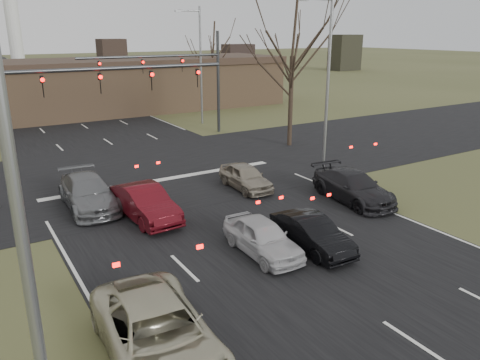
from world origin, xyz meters
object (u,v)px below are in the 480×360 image
object	(u,v)px
car_black_hatch	(312,233)
streetlight_left	(33,213)
mast_arm_far	(186,71)
streetlight_right_far	(199,60)
car_silver_ahead	(246,177)
car_red_ahead	(145,203)
car_white_sedan	(262,237)
car_charcoal_sedan	(353,187)
mast_arm_near	(57,95)
car_grey_ahead	(88,192)
building	(85,87)
car_silver_suv	(158,335)
streetlight_right_near	(326,75)

from	to	relation	value
car_black_hatch	streetlight_left	bearing A→B (deg)	-147.68
streetlight_left	car_black_hatch	world-z (taller)	streetlight_left
mast_arm_far	streetlight_right_far	distance (m)	5.12
car_silver_ahead	car_red_ahead	bearing A→B (deg)	-165.30
streetlight_left	streetlight_right_far	distance (m)	35.92
car_white_sedan	car_silver_ahead	distance (m)	7.59
car_white_sedan	car_charcoal_sedan	xyz separation A→B (m)	(7.00, 2.43, 0.05)
streetlight_right_far	car_black_hatch	distance (m)	26.82
mast_arm_near	streetlight_left	distance (m)	17.38
streetlight_left	car_grey_ahead	world-z (taller)	streetlight_left
streetlight_left	car_white_sedan	size ratio (longest dim) A/B	2.55
car_grey_ahead	car_red_ahead	world-z (taller)	car_grey_ahead
streetlight_right_far	car_charcoal_sedan	size ratio (longest dim) A/B	2.01
building	streetlight_left	world-z (taller)	streetlight_left
mast_arm_far	streetlight_right_far	size ratio (longest dim) A/B	1.11
car_silver_suv	car_silver_ahead	xyz separation A→B (m)	(9.08, 10.34, -0.11)
car_silver_suv	car_grey_ahead	distance (m)	11.92
mast_arm_far	car_black_hatch	bearing A→B (deg)	-103.03
building	car_silver_ahead	bearing A→B (deg)	-88.00
streetlight_right_near	car_grey_ahead	bearing A→B (deg)	176.60
car_charcoal_sedan	car_red_ahead	bearing A→B (deg)	168.40
streetlight_right_far	mast_arm_near	bearing A→B (deg)	-136.11
car_silver_ahead	building	bearing A→B (deg)	95.08
building	car_silver_suv	world-z (taller)	building
mast_arm_near	streetlight_right_near	xyz separation A→B (m)	(14.05, -3.00, 0.51)
mast_arm_far	car_charcoal_sedan	distance (m)	18.51
car_red_ahead	building	bearing A→B (deg)	76.77
mast_arm_far	car_black_hatch	size ratio (longest dim) A/B	2.86
car_grey_ahead	car_silver_ahead	bearing A→B (deg)	-9.25
car_white_sedan	car_charcoal_sedan	bearing A→B (deg)	20.72
streetlight_right_near	car_black_hatch	xyz separation A→B (m)	(-7.52, -8.11, -4.94)
building	car_silver_ahead	xyz separation A→B (m)	(1.00, -28.70, -2.01)
streetlight_right_far	car_silver_suv	distance (m)	32.36
mast_arm_near	streetlight_right_far	world-z (taller)	streetlight_right_far
mast_arm_near	car_charcoal_sedan	size ratio (longest dim) A/B	2.43
car_silver_ahead	mast_arm_far	bearing A→B (deg)	80.00
car_grey_ahead	streetlight_right_far	bearing A→B (deg)	50.69
streetlight_left	car_silver_suv	distance (m)	6.29
car_red_ahead	car_silver_ahead	world-z (taller)	car_red_ahead
mast_arm_near	car_black_hatch	size ratio (longest dim) A/B	3.11
car_white_sedan	mast_arm_near	bearing A→B (deg)	115.95
streetlight_right_far	car_white_sedan	size ratio (longest dim) A/B	2.55
streetlight_left	car_black_hatch	xyz separation A→B (m)	(10.12, 5.89, -4.94)
car_charcoal_sedan	car_silver_ahead	size ratio (longest dim) A/B	1.29
streetlight_left	car_grey_ahead	distance (m)	16.09
car_white_sedan	car_black_hatch	size ratio (longest dim) A/B	1.01
car_black_hatch	car_red_ahead	size ratio (longest dim) A/B	0.86
car_grey_ahead	car_silver_suv	bearing A→B (deg)	-94.50
streetlight_right_far	building	bearing A→B (deg)	123.65
streetlight_left	car_white_sedan	bearing A→B (deg)	38.26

